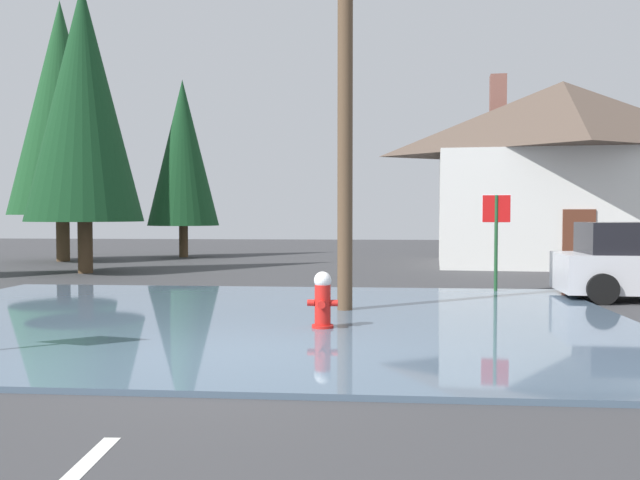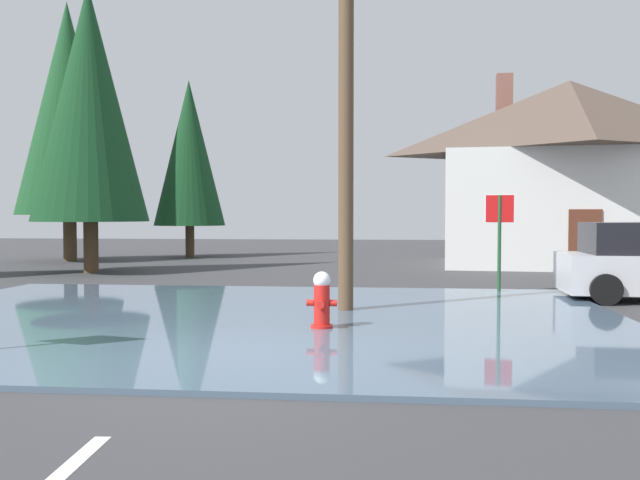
{
  "view_description": "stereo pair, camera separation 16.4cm",
  "coord_description": "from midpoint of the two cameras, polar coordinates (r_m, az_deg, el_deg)",
  "views": [
    {
      "loc": [
        1.91,
        -8.26,
        1.84
      ],
      "look_at": [
        0.95,
        2.85,
        1.41
      ],
      "focal_mm": 37.28,
      "sensor_mm": 36.0,
      "label": 1
    },
    {
      "loc": [
        2.07,
        -8.25,
        1.84
      ],
      "look_at": [
        0.95,
        2.85,
        1.41
      ],
      "focal_mm": 37.28,
      "sensor_mm": 36.0,
      "label": 2
    }
  ],
  "objects": [
    {
      "name": "ground_plane",
      "position": [
        8.7,
        -7.74,
        -10.34
      ],
      "size": [
        80.0,
        80.0,
        0.1
      ],
      "primitive_type": "cube",
      "color": "#38383A"
    },
    {
      "name": "flood_puddle",
      "position": [
        11.62,
        -6.2,
        -6.72
      ],
      "size": [
        13.17,
        9.59,
        0.07
      ],
      "primitive_type": "cube",
      "color": "#4C6075",
      "rests_on": "ground"
    },
    {
      "name": "lane_stop_bar",
      "position": [
        7.22,
        -11.49,
        -12.56
      ],
      "size": [
        3.4,
        0.31,
        0.01
      ],
      "primitive_type": "cube",
      "rotation": [
        0.0,
        0.0,
        0.0
      ],
      "color": "silver",
      "rests_on": "ground"
    },
    {
      "name": "fire_hydrant",
      "position": [
        10.39,
        0.61,
        -5.38
      ],
      "size": [
        0.48,
        0.41,
        0.95
      ],
      "color": "red",
      "rests_on": "ground"
    },
    {
      "name": "utility_pole",
      "position": [
        12.55,
        2.64,
        14.76
      ],
      "size": [
        1.6,
        0.28,
        8.78
      ],
      "color": "brown",
      "rests_on": "ground"
    },
    {
      "name": "stop_sign_far",
      "position": [
        15.8,
        15.45,
        1.35
      ],
      "size": [
        0.65,
        0.13,
        2.3
      ],
      "color": "#1E4C28",
      "rests_on": "ground"
    },
    {
      "name": "house",
      "position": [
        25.58,
        20.71,
        5.66
      ],
      "size": [
        9.9,
        7.36,
        7.14
      ],
      "color": "silver",
      "rests_on": "ground"
    },
    {
      "name": "pine_tree_tall_left",
      "position": [
        29.15,
        -11.0,
        7.33
      ],
      "size": [
        3.03,
        3.03,
        7.57
      ],
      "color": "#4C3823",
      "rests_on": "ground"
    },
    {
      "name": "pine_tree_mid_left",
      "position": [
        28.17,
        -20.65,
        10.47
      ],
      "size": [
        4.05,
        4.05,
        10.12
      ],
      "color": "#4C3823",
      "rests_on": "ground"
    },
    {
      "name": "pine_tree_short_left",
      "position": [
        22.3,
        -19.01,
        11.0
      ],
      "size": [
        3.6,
        3.6,
        8.99
      ],
      "color": "#4C3823",
      "rests_on": "ground"
    }
  ]
}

